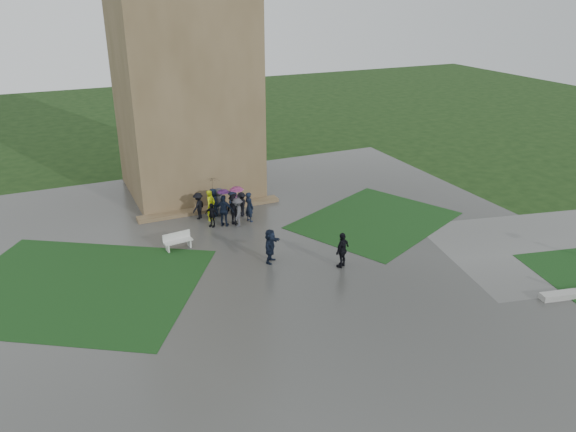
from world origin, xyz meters
name	(u,v)px	position (x,y,z in m)	size (l,w,h in m)	color
ground	(278,288)	(0.00, 0.00, 0.00)	(120.00, 120.00, 0.00)	black
plaza	(262,270)	(0.00, 2.00, 0.01)	(34.00, 34.00, 0.02)	#373734
lawn_inset_left	(77,286)	(-8.50, 4.00, 0.03)	(11.00, 9.00, 0.01)	black
lawn_inset_right	(375,220)	(8.50, 5.00, 0.03)	(9.00, 7.00, 0.01)	black
tower	(182,54)	(0.00, 15.00, 9.00)	(8.00, 8.00, 18.00)	brown
tower_plinth	(210,209)	(0.00, 10.60, 0.13)	(9.00, 0.80, 0.22)	brown
bench	(178,241)	(-3.17, 6.06, 0.48)	(1.58, 0.67, 0.89)	silver
visitor_cluster	(225,205)	(0.37, 8.68, 1.02)	(3.59, 3.19, 2.45)	black
pedestrian_mid	(270,246)	(0.73, 2.60, 0.92)	(1.66, 0.60, 1.79)	black
pedestrian_near	(342,250)	(3.78, 0.65, 0.94)	(1.08, 0.61, 1.84)	black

